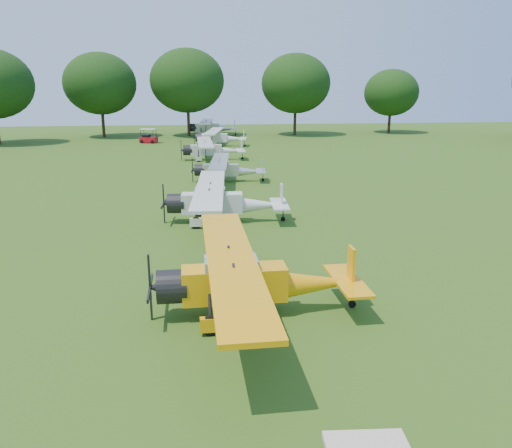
# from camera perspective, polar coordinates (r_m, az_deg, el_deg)

# --- Properties ---
(ground) EXTENTS (160.00, 160.00, 0.00)m
(ground) POSITION_cam_1_polar(r_m,az_deg,el_deg) (22.58, -2.72, -3.47)
(ground) COLOR #214C13
(ground) RESTS_ON ground
(tree_belt) EXTENTS (137.36, 130.27, 14.52)m
(tree_belt) POSITION_cam_1_polar(r_m,az_deg,el_deg) (22.09, 6.68, 17.21)
(tree_belt) COLOR black
(tree_belt) RESTS_ON ground
(aircraft_2) EXTENTS (7.09, 11.25, 2.23)m
(aircraft_2) POSITION_cam_1_polar(r_m,az_deg,el_deg) (16.36, -0.63, -6.09)
(aircraft_2) COLOR #F4A00A
(aircraft_2) RESTS_ON ground
(aircraft_3) EXTENTS (6.97, 11.11, 2.18)m
(aircraft_3) POSITION_cam_1_polar(r_m,az_deg,el_deg) (27.63, -3.97, 2.79)
(aircraft_3) COLOR silver
(aircraft_3) RESTS_ON ground
(aircraft_4) EXTENTS (5.91, 9.41, 1.85)m
(aircraft_4) POSITION_cam_1_polar(r_m,az_deg,el_deg) (39.80, -3.41, 6.40)
(aircraft_4) COLOR silver
(aircraft_4) RESTS_ON ground
(aircraft_5) EXTENTS (6.61, 10.49, 2.08)m
(aircraft_5) POSITION_cam_1_polar(r_m,az_deg,el_deg) (51.93, -5.19, 8.63)
(aircraft_5) COLOR silver
(aircraft_5) RESTS_ON ground
(aircraft_6) EXTENTS (6.80, 10.77, 2.11)m
(aircraft_6) POSITION_cam_1_polar(r_m,az_deg,el_deg) (64.24, -4.31, 9.97)
(aircraft_6) COLOR silver
(aircraft_6) RESTS_ON ground
(aircraft_7) EXTENTS (7.66, 12.21, 2.40)m
(aircraft_7) POSITION_cam_1_polar(r_m,az_deg,el_deg) (78.77, -5.17, 11.07)
(aircraft_7) COLOR silver
(aircraft_7) RESTS_ON ground
(golf_cart) EXTENTS (2.47, 1.91, 1.87)m
(golf_cart) POSITION_cam_1_polar(r_m,az_deg,el_deg) (69.28, -12.21, 9.56)
(golf_cart) COLOR #B60D1A
(golf_cart) RESTS_ON ground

